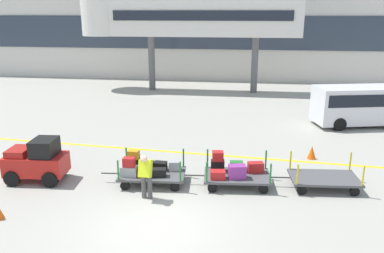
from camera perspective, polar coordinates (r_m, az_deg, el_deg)
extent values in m
plane|color=#9E9B91|center=(11.61, -5.50, -14.27)|extent=(120.00, 120.00, 0.00)
cube|color=yellow|center=(17.33, -4.11, -3.59)|extent=(19.73, 1.71, 0.01)
cube|color=beige|center=(35.84, 4.13, 12.93)|extent=(56.83, 2.40, 7.58)
cube|color=#2D3847|center=(34.58, 3.99, 13.43)|extent=(53.99, 0.12, 2.80)
cube|color=silver|center=(29.89, 1.55, 15.45)|extent=(14.28, 2.20, 2.60)
cylinder|color=silver|center=(31.70, -13.00, 15.10)|extent=(3.00, 3.00, 2.60)
cube|color=#1E232D|center=(28.75, 1.29, 15.81)|extent=(12.85, 0.08, 0.70)
cylinder|color=#59595B|center=(30.81, -5.87, 9.11)|extent=(0.50, 0.50, 4.14)
cylinder|color=#59595B|center=(29.95, 9.08, 8.79)|extent=(0.50, 0.50, 4.14)
cube|color=red|center=(15.24, -21.66, -5.10)|extent=(2.18, 1.26, 0.70)
cube|color=black|center=(14.87, -20.64, -2.84)|extent=(0.87, 1.05, 0.60)
cube|color=#A51B16|center=(15.33, -23.80, -3.34)|extent=(0.77, 0.99, 0.24)
cylinder|color=black|center=(16.09, -22.98, -5.46)|extent=(0.57, 0.22, 0.56)
cylinder|color=black|center=(15.23, -24.68, -6.88)|extent=(0.57, 0.22, 0.56)
cylinder|color=black|center=(15.54, -18.44, -5.74)|extent=(0.57, 0.22, 0.56)
cylinder|color=black|center=(14.65, -19.92, -7.25)|extent=(0.57, 0.22, 0.56)
cube|color=#4C4C4F|center=(14.11, -5.78, -6.86)|extent=(2.40, 1.58, 0.08)
cylinder|color=#237033|center=(14.75, -9.50, -4.32)|extent=(0.06, 0.06, 0.70)
cylinder|color=#237033|center=(13.59, -10.69, -6.22)|extent=(0.06, 0.06, 0.70)
cylinder|color=#237033|center=(14.43, -1.25, -4.56)|extent=(0.06, 0.06, 0.70)
cylinder|color=#237033|center=(13.24, -1.71, -6.54)|extent=(0.06, 0.06, 0.70)
cylinder|color=black|center=(14.88, -8.69, -6.54)|extent=(0.33, 0.12, 0.32)
cylinder|color=black|center=(13.82, -9.71, -8.44)|extent=(0.33, 0.12, 0.32)
cylinder|color=black|center=(14.62, -2.02, -6.77)|extent=(0.33, 0.12, 0.32)
cylinder|color=black|center=(13.54, -2.50, -8.74)|extent=(0.33, 0.12, 0.32)
cylinder|color=#333333|center=(14.43, -11.71, -6.68)|extent=(0.70, 0.10, 0.05)
cube|color=black|center=(14.47, -8.45, -5.32)|extent=(0.40, 0.32, 0.40)
cube|color=#99999E|center=(13.88, -9.08, -6.42)|extent=(0.59, 0.36, 0.35)
cube|color=black|center=(14.38, -6.67, -5.63)|extent=(0.58, 0.31, 0.29)
cube|color=orange|center=(13.77, -6.86, -6.53)|extent=(0.52, 0.44, 0.35)
cube|color=black|center=(14.25, -4.60, -5.74)|extent=(0.46, 0.33, 0.31)
cube|color=black|center=(13.73, -4.93, -6.68)|extent=(0.59, 0.40, 0.28)
cube|color=#99999E|center=(14.19, -2.53, -5.73)|extent=(0.47, 0.34, 0.34)
cube|color=orange|center=(14.35, -8.51, -4.04)|extent=(0.42, 0.31, 0.30)
cube|color=red|center=(13.75, -9.15, -5.13)|extent=(0.41, 0.30, 0.32)
cube|color=#4C4C4F|center=(13.96, 6.57, -7.14)|extent=(2.40, 1.58, 0.08)
cylinder|color=#237033|center=(14.39, 2.27, -4.63)|extent=(0.06, 0.06, 0.70)
cylinder|color=#237033|center=(13.19, 2.14, -6.63)|extent=(0.06, 0.06, 0.70)
cylinder|color=#237033|center=(14.51, 10.68, -4.74)|extent=(0.06, 0.06, 0.70)
cylinder|color=#237033|center=(13.32, 11.34, -6.72)|extent=(0.06, 0.06, 0.70)
cylinder|color=black|center=(14.56, 3.01, -6.88)|extent=(0.33, 0.12, 0.32)
cylinder|color=black|center=(13.48, 2.96, -8.87)|extent=(0.33, 0.12, 0.32)
cylinder|color=black|center=(14.66, 9.82, -6.95)|extent=(0.33, 0.12, 0.32)
cylinder|color=black|center=(13.58, 10.35, -8.93)|extent=(0.33, 0.12, 0.32)
cylinder|color=#333333|center=(13.96, 0.36, -7.11)|extent=(0.70, 0.10, 0.05)
cube|color=black|center=(14.17, 3.74, -5.66)|extent=(0.50, 0.31, 0.39)
cube|color=red|center=(13.54, 3.77, -7.00)|extent=(0.54, 0.41, 0.29)
cube|color=#236B2D|center=(14.15, 6.48, -5.81)|extent=(0.48, 0.33, 0.37)
cube|color=#8C338C|center=(13.60, 6.59, -6.54)|extent=(0.64, 0.47, 0.47)
cube|color=red|center=(14.19, 9.21, -5.88)|extent=(0.59, 0.42, 0.37)
cube|color=red|center=(14.04, 3.77, -4.29)|extent=(0.43, 0.40, 0.33)
cube|color=#4C4C4F|center=(14.45, 18.62, -7.10)|extent=(2.40, 1.58, 0.08)
cylinder|color=gold|center=(14.65, 14.12, -4.75)|extent=(0.06, 0.06, 0.70)
cylinder|color=gold|center=(13.48, 15.09, -6.71)|extent=(0.06, 0.06, 0.70)
cylinder|color=gold|center=(15.19, 22.01, -4.72)|extent=(0.06, 0.06, 0.70)
cylinder|color=gold|center=(14.06, 23.62, -6.58)|extent=(0.06, 0.06, 0.70)
cylinder|color=black|center=(14.86, 14.75, -6.94)|extent=(0.33, 0.12, 0.32)
cylinder|color=black|center=(13.80, 15.67, -8.88)|extent=(0.33, 0.12, 0.32)
cylinder|color=black|center=(15.30, 21.14, -6.85)|extent=(0.33, 0.12, 0.32)
cylinder|color=black|center=(14.27, 22.53, -8.71)|extent=(0.33, 0.12, 0.32)
cylinder|color=#333333|center=(14.14, 12.70, -7.23)|extent=(0.70, 0.10, 0.05)
cylinder|color=#4C4C4C|center=(13.08, -7.01, -8.59)|extent=(0.16, 0.16, 0.82)
cylinder|color=#4C4C4C|center=(13.03, -6.15, -8.67)|extent=(0.16, 0.16, 0.82)
cube|color=#D1E51E|center=(12.70, -6.80, -6.05)|extent=(0.41, 0.43, 0.61)
sphere|color=beige|center=(12.45, -7.01, -4.69)|extent=(0.22, 0.22, 0.22)
cube|color=silver|center=(22.78, 23.25, 2.96)|extent=(5.11, 2.97, 1.90)
cube|color=black|center=(22.70, 23.36, 3.94)|extent=(4.75, 2.92, 0.64)
cylinder|color=black|center=(21.54, 20.61, 0.31)|extent=(0.72, 0.39, 0.68)
cone|color=#EA590F|center=(17.09, 17.00, -3.61)|extent=(0.36, 0.36, 0.55)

